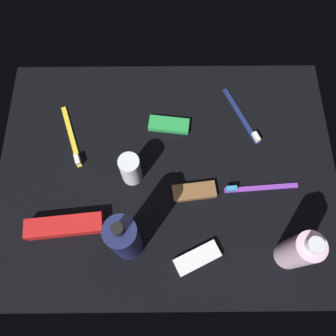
{
  "coord_description": "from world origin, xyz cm",
  "views": [
    {
      "loc": [
        0.23,
        29.07,
        78.41
      ],
      "look_at": [
        0.0,
        0.0,
        3.0
      ],
      "focal_mm": 36.04,
      "sensor_mm": 36.0,
      "label": 1
    }
  ],
  "objects_px": {
    "snack_bar_white": "(198,258)",
    "snack_bar_green": "(170,125)",
    "lotion_bottle": "(126,239)",
    "toothbrush_navy": "(244,119)",
    "bodywash_bottle": "(300,251)",
    "toothbrush_purple": "(258,188)",
    "toothpaste_box_red": "(65,226)",
    "deodorant_stick": "(132,169)",
    "toothbrush_yellow": "(73,139)",
    "snack_bar_brown": "(195,191)"
  },
  "relations": [
    {
      "from": "snack_bar_green",
      "to": "lotion_bottle",
      "type": "bearing_deg",
      "value": 80.42
    },
    {
      "from": "snack_bar_white",
      "to": "snack_bar_green",
      "type": "bearing_deg",
      "value": -105.41
    },
    {
      "from": "snack_bar_white",
      "to": "snack_bar_green",
      "type": "height_order",
      "value": "same"
    },
    {
      "from": "snack_bar_white",
      "to": "snack_bar_brown",
      "type": "bearing_deg",
      "value": -115.06
    },
    {
      "from": "lotion_bottle",
      "to": "toothpaste_box_red",
      "type": "height_order",
      "value": "lotion_bottle"
    },
    {
      "from": "deodorant_stick",
      "to": "toothbrush_yellow",
      "type": "xyz_separation_m",
      "value": [
        0.16,
        -0.1,
        -0.04
      ]
    },
    {
      "from": "lotion_bottle",
      "to": "bodywash_bottle",
      "type": "xyz_separation_m",
      "value": [
        -0.36,
        0.02,
        -0.02
      ]
    },
    {
      "from": "toothbrush_purple",
      "to": "snack_bar_brown",
      "type": "distance_m",
      "value": 0.15
    },
    {
      "from": "toothbrush_yellow",
      "to": "snack_bar_brown",
      "type": "xyz_separation_m",
      "value": [
        -0.31,
        0.14,
        0.0
      ]
    },
    {
      "from": "deodorant_stick",
      "to": "toothbrush_yellow",
      "type": "bearing_deg",
      "value": -32.4
    },
    {
      "from": "deodorant_stick",
      "to": "snack_bar_brown",
      "type": "xyz_separation_m",
      "value": [
        -0.15,
        0.04,
        -0.04
      ]
    },
    {
      "from": "lotion_bottle",
      "to": "toothbrush_navy",
      "type": "bearing_deg",
      "value": -131.51
    },
    {
      "from": "lotion_bottle",
      "to": "toothpaste_box_red",
      "type": "relative_size",
      "value": 1.18
    },
    {
      "from": "bodywash_bottle",
      "to": "toothbrush_navy",
      "type": "bearing_deg",
      "value": -78.63
    },
    {
      "from": "bodywash_bottle",
      "to": "deodorant_stick",
      "type": "xyz_separation_m",
      "value": [
        0.36,
        -0.19,
        -0.03
      ]
    },
    {
      "from": "deodorant_stick",
      "to": "snack_bar_white",
      "type": "relative_size",
      "value": 0.93
    },
    {
      "from": "toothpaste_box_red",
      "to": "snack_bar_green",
      "type": "distance_m",
      "value": 0.36
    },
    {
      "from": "toothbrush_navy",
      "to": "snack_bar_white",
      "type": "distance_m",
      "value": 0.38
    },
    {
      "from": "bodywash_bottle",
      "to": "toothbrush_navy",
      "type": "xyz_separation_m",
      "value": [
        0.07,
        -0.35,
        -0.07
      ]
    },
    {
      "from": "lotion_bottle",
      "to": "toothbrush_navy",
      "type": "height_order",
      "value": "lotion_bottle"
    },
    {
      "from": "bodywash_bottle",
      "to": "toothbrush_purple",
      "type": "distance_m",
      "value": 0.18
    },
    {
      "from": "snack_bar_white",
      "to": "snack_bar_green",
      "type": "relative_size",
      "value": 1.0
    },
    {
      "from": "toothbrush_yellow",
      "to": "toothbrush_navy",
      "type": "bearing_deg",
      "value": -172.74
    },
    {
      "from": "bodywash_bottle",
      "to": "snack_bar_white",
      "type": "xyz_separation_m",
      "value": [
        0.2,
        0.01,
        -0.07
      ]
    },
    {
      "from": "bodywash_bottle",
      "to": "toothbrush_purple",
      "type": "bearing_deg",
      "value": -71.36
    },
    {
      "from": "deodorant_stick",
      "to": "snack_bar_green",
      "type": "bearing_deg",
      "value": -123.16
    },
    {
      "from": "toothbrush_purple",
      "to": "toothpaste_box_red",
      "type": "relative_size",
      "value": 1.02
    },
    {
      "from": "deodorant_stick",
      "to": "snack_bar_brown",
      "type": "height_order",
      "value": "deodorant_stick"
    },
    {
      "from": "toothbrush_yellow",
      "to": "snack_bar_brown",
      "type": "relative_size",
      "value": 1.67
    },
    {
      "from": "lotion_bottle",
      "to": "snack_bar_green",
      "type": "bearing_deg",
      "value": -106.77
    },
    {
      "from": "lotion_bottle",
      "to": "deodorant_stick",
      "type": "xyz_separation_m",
      "value": [
        -0.0,
        -0.17,
        -0.04
      ]
    },
    {
      "from": "snack_bar_white",
      "to": "bodywash_bottle",
      "type": "bearing_deg",
      "value": 155.96
    },
    {
      "from": "deodorant_stick",
      "to": "toothbrush_purple",
      "type": "distance_m",
      "value": 0.31
    },
    {
      "from": "toothbrush_yellow",
      "to": "snack_bar_white",
      "type": "distance_m",
      "value": 0.43
    },
    {
      "from": "lotion_bottle",
      "to": "toothbrush_purple",
      "type": "bearing_deg",
      "value": -156.17
    },
    {
      "from": "lotion_bottle",
      "to": "snack_bar_white",
      "type": "height_order",
      "value": "lotion_bottle"
    },
    {
      "from": "lotion_bottle",
      "to": "snack_bar_brown",
      "type": "height_order",
      "value": "lotion_bottle"
    },
    {
      "from": "deodorant_stick",
      "to": "snack_bar_green",
      "type": "relative_size",
      "value": 0.93
    },
    {
      "from": "snack_bar_brown",
      "to": "toothbrush_purple",
      "type": "bearing_deg",
      "value": 176.62
    },
    {
      "from": "bodywash_bottle",
      "to": "toothpaste_box_red",
      "type": "distance_m",
      "value": 0.52
    },
    {
      "from": "snack_bar_white",
      "to": "toothbrush_yellow",
      "type": "bearing_deg",
      "value": -69.61
    },
    {
      "from": "deodorant_stick",
      "to": "toothbrush_yellow",
      "type": "relative_size",
      "value": 0.55
    },
    {
      "from": "toothbrush_yellow",
      "to": "toothpaste_box_red",
      "type": "xyz_separation_m",
      "value": [
        -0.01,
        0.23,
        0.01
      ]
    },
    {
      "from": "toothbrush_purple",
      "to": "snack_bar_white",
      "type": "height_order",
      "value": "toothbrush_purple"
    },
    {
      "from": "lotion_bottle",
      "to": "deodorant_stick",
      "type": "bearing_deg",
      "value": -90.63
    },
    {
      "from": "bodywash_bottle",
      "to": "snack_bar_brown",
      "type": "bearing_deg",
      "value": -36.1
    },
    {
      "from": "bodywash_bottle",
      "to": "toothbrush_navy",
      "type": "height_order",
      "value": "bodywash_bottle"
    },
    {
      "from": "deodorant_stick",
      "to": "bodywash_bottle",
      "type": "bearing_deg",
      "value": 151.53
    },
    {
      "from": "toothpaste_box_red",
      "to": "deodorant_stick",
      "type": "bearing_deg",
      "value": -145.66
    },
    {
      "from": "toothbrush_navy",
      "to": "snack_bar_brown",
      "type": "height_order",
      "value": "toothbrush_navy"
    }
  ]
}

